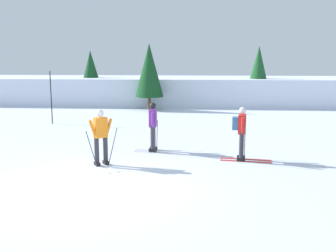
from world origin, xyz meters
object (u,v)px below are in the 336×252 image
at_px(skier_orange, 101,136).
at_px(skier_purple, 153,125).
at_px(conifer_far_left, 91,72).
at_px(skier_red, 241,131).
at_px(trail_marker_pole, 51,98).
at_px(conifer_far_centre, 149,70).
at_px(conifer_far_right, 258,70).

bearing_deg(skier_orange, skier_purple, 55.05).
distance_m(skier_purple, conifer_far_left, 15.52).
bearing_deg(conifer_far_left, skier_red, -59.81).
relative_size(trail_marker_pole, conifer_far_left, 0.69).
relative_size(skier_red, conifer_far_centre, 0.41).
distance_m(skier_red, skier_purple, 3.08).
relative_size(conifer_far_left, conifer_far_right, 0.93).
distance_m(trail_marker_pole, conifer_far_right, 14.00).
xyz_separation_m(skier_red, skier_purple, (-2.90, 1.03, -0.04)).
relative_size(skier_red, conifer_far_left, 0.46).
relative_size(trail_marker_pole, conifer_far_right, 0.64).
bearing_deg(conifer_far_right, trail_marker_pole, -144.04).
xyz_separation_m(trail_marker_pole, conifer_far_right, (11.29, 8.19, 1.12)).
xyz_separation_m(skier_red, conifer_far_centre, (-4.34, 12.09, 1.51)).
bearing_deg(skier_purple, conifer_far_centre, 97.42).
bearing_deg(skier_orange, conifer_far_right, 65.80).
distance_m(skier_orange, conifer_far_centre, 13.10).
bearing_deg(skier_orange, conifer_far_left, 105.94).
xyz_separation_m(skier_orange, trail_marker_pole, (-4.28, 7.42, 0.38)).
relative_size(skier_purple, conifer_far_centre, 0.41).
bearing_deg(conifer_far_centre, trail_marker_pole, -126.94).
bearing_deg(trail_marker_pole, skier_orange, -60.05).
height_order(conifer_far_left, conifer_far_right, conifer_far_right).
bearing_deg(conifer_far_centre, skier_orange, -89.68).
bearing_deg(conifer_far_left, trail_marker_pole, -87.69).
xyz_separation_m(conifer_far_left, conifer_far_centre, (4.56, -3.20, 0.25)).
xyz_separation_m(skier_orange, conifer_far_centre, (-0.07, 13.01, 1.55)).
bearing_deg(skier_purple, conifer_far_left, 112.81).
bearing_deg(conifer_far_right, skier_purple, -112.48).
relative_size(skier_red, skier_purple, 1.00).
relative_size(skier_orange, conifer_far_right, 0.43).
bearing_deg(skier_orange, trail_marker_pole, 119.95).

